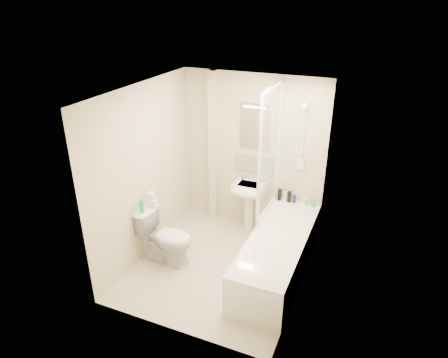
% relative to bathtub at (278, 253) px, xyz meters
% --- Properties ---
extents(floor, '(2.50, 2.50, 0.00)m').
position_rel_bathtub_xyz_m(floor, '(-0.75, -0.20, -0.29)').
color(floor, beige).
rests_on(floor, ground).
extents(wall_back, '(2.20, 0.02, 2.40)m').
position_rel_bathtub_xyz_m(wall_back, '(-0.75, 1.05, 0.91)').
color(wall_back, beige).
rests_on(wall_back, ground).
extents(wall_left, '(0.02, 2.50, 2.40)m').
position_rel_bathtub_xyz_m(wall_left, '(-1.85, -0.20, 0.91)').
color(wall_left, beige).
rests_on(wall_left, ground).
extents(wall_right, '(0.02, 2.50, 2.40)m').
position_rel_bathtub_xyz_m(wall_right, '(0.35, -0.20, 0.91)').
color(wall_right, beige).
rests_on(wall_right, ground).
extents(ceiling, '(2.20, 2.50, 0.02)m').
position_rel_bathtub_xyz_m(ceiling, '(-0.75, -0.20, 2.11)').
color(ceiling, white).
rests_on(ceiling, wall_back).
extents(tile_back, '(0.70, 0.01, 1.75)m').
position_rel_bathtub_xyz_m(tile_back, '(0.00, 1.04, 1.14)').
color(tile_back, beige).
rests_on(tile_back, wall_back).
extents(tile_right, '(0.01, 2.10, 1.75)m').
position_rel_bathtub_xyz_m(tile_right, '(0.34, 0.00, 1.14)').
color(tile_right, beige).
rests_on(tile_right, wall_right).
extents(pipe_boxing, '(0.12, 0.12, 2.40)m').
position_rel_bathtub_xyz_m(pipe_boxing, '(-1.37, 0.99, 0.91)').
color(pipe_boxing, beige).
rests_on(pipe_boxing, ground).
extents(splashback, '(0.60, 0.02, 0.30)m').
position_rel_bathtub_xyz_m(splashback, '(-0.72, 1.04, 0.74)').
color(splashback, beige).
rests_on(splashback, wall_back).
extents(mirror, '(0.46, 0.01, 0.60)m').
position_rel_bathtub_xyz_m(mirror, '(-0.72, 1.04, 1.29)').
color(mirror, white).
rests_on(mirror, wall_back).
extents(strip_light, '(0.42, 0.07, 0.07)m').
position_rel_bathtub_xyz_m(strip_light, '(-0.72, 1.02, 1.66)').
color(strip_light, silver).
rests_on(strip_light, wall_back).
extents(bathtub, '(0.70, 2.10, 0.55)m').
position_rel_bathtub_xyz_m(bathtub, '(0.00, 0.00, 0.00)').
color(bathtub, white).
rests_on(bathtub, ground).
extents(shower_screen, '(0.04, 0.92, 1.80)m').
position_rel_bathtub_xyz_m(shower_screen, '(-0.35, 0.60, 1.16)').
color(shower_screen, white).
rests_on(shower_screen, bathtub).
extents(shower_fixture, '(0.10, 0.16, 0.99)m').
position_rel_bathtub_xyz_m(shower_fixture, '(-0.00, 0.99, 1.26)').
color(shower_fixture, white).
rests_on(shower_fixture, wall_back).
extents(pedestal_sink, '(0.46, 0.45, 0.89)m').
position_rel_bathtub_xyz_m(pedestal_sink, '(-0.72, 0.81, 0.34)').
color(pedestal_sink, white).
rests_on(pedestal_sink, ground).
extents(bottle_black_a, '(0.06, 0.06, 0.18)m').
position_rel_bathtub_xyz_m(bottle_black_a, '(-0.27, 0.96, 0.35)').
color(bottle_black_a, black).
rests_on(bottle_black_a, bathtub).
extents(bottle_white_a, '(0.05, 0.05, 0.16)m').
position_rel_bathtub_xyz_m(bottle_white_a, '(-0.18, 0.96, 0.34)').
color(bottle_white_a, white).
rests_on(bottle_white_a, bathtub).
extents(bottle_black_b, '(0.06, 0.06, 0.17)m').
position_rel_bathtub_xyz_m(bottle_black_b, '(-0.12, 0.96, 0.35)').
color(bottle_black_b, black).
rests_on(bottle_black_b, bathtub).
extents(bottle_blue, '(0.05, 0.05, 0.12)m').
position_rel_bathtub_xyz_m(bottle_blue, '(-0.04, 0.96, 0.32)').
color(bottle_blue, navy).
rests_on(bottle_blue, bathtub).
extents(bottle_white_b, '(0.05, 0.05, 0.15)m').
position_rel_bathtub_xyz_m(bottle_white_b, '(0.12, 0.96, 0.33)').
color(bottle_white_b, silver).
rests_on(bottle_white_b, bathtub).
extents(bottle_green, '(0.05, 0.05, 0.10)m').
position_rel_bathtub_xyz_m(bottle_green, '(0.24, 0.96, 0.31)').
color(bottle_green, green).
rests_on(bottle_green, bathtub).
extents(toilet, '(0.47, 0.78, 0.77)m').
position_rel_bathtub_xyz_m(toilet, '(-1.47, -0.37, 0.10)').
color(toilet, white).
rests_on(toilet, ground).
extents(toilet_roll_lower, '(0.11, 0.11, 0.09)m').
position_rel_bathtub_xyz_m(toilet_roll_lower, '(-1.69, -0.28, 0.53)').
color(toilet_roll_lower, white).
rests_on(toilet_roll_lower, toilet).
extents(toilet_roll_upper, '(0.11, 0.11, 0.10)m').
position_rel_bathtub_xyz_m(toilet_roll_upper, '(-1.72, -0.27, 0.62)').
color(toilet_roll_upper, white).
rests_on(toilet_roll_upper, toilet_roll_lower).
extents(green_bottle, '(0.06, 0.06, 0.18)m').
position_rel_bathtub_xyz_m(green_bottle, '(-1.74, -0.49, 0.57)').
color(green_bottle, green).
rests_on(green_bottle, toilet).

